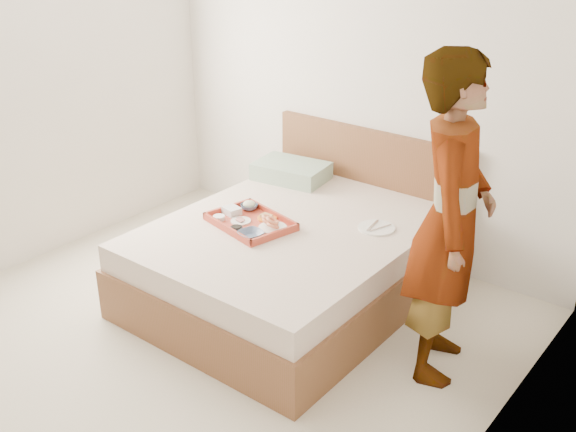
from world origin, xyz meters
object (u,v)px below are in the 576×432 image
Objects in this scene: tray at (250,221)px; dinner_plate at (376,228)px; bed at (291,261)px; person at (451,221)px.

dinner_plate is (0.69, 0.47, -0.02)m from tray.
dinner_plate reaches higher than bed.
tray is 2.25× the size of dinner_plate.
person is (0.67, -0.39, 0.39)m from dinner_plate.
dinner_plate is 0.13× the size of person.
dinner_plate is (0.47, 0.31, 0.27)m from bed.
bed is 8.26× the size of dinner_plate.
dinner_plate is at bearing 46.92° from tray.
tray is 0.30× the size of person.
bed is 0.62m from dinner_plate.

